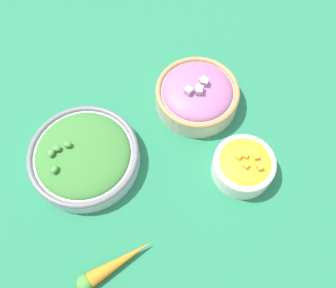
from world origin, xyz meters
The scene contains 5 objects.
ground_plane centered at (0.00, 0.00, 0.00)m, with size 3.00×3.00×0.00m, color #23704C.
bowl_squash centered at (-0.11, 0.11, 0.03)m, with size 0.12×0.12×0.07m.
bowl_red_onion centered at (-0.11, -0.07, 0.03)m, with size 0.18×0.18×0.08m.
bowl_broccoli centered at (0.16, -0.06, 0.03)m, with size 0.22×0.22×0.07m.
loose_carrot centered at (0.20, 0.16, 0.01)m, with size 0.15×0.04×0.03m.
Camera 1 is at (0.15, 0.29, 0.71)m, focal length 40.00 mm.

